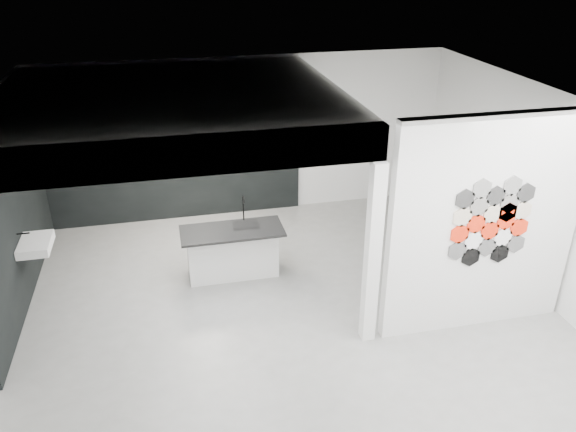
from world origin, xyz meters
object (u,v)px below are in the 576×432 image
Objects in this scene: glass_vase at (258,140)px; bottle_dark at (175,146)px; stockpot at (109,149)px; glass_bowl at (258,141)px; utensil_cup at (117,151)px; kitchen_island at (233,251)px; wall_basin at (36,245)px; partition_panel at (484,227)px; kettle at (227,142)px.

bottle_dark is at bearing 180.00° from glass_vase.
stockpot is 1.44× the size of glass_bowl.
kitchen_island is at bearing -51.71° from utensil_cup.
wall_basin is at bearing -116.50° from utensil_cup.
partition_panel is 5.78m from wall_basin.
bottle_dark is (-0.88, 0.00, 0.00)m from kettle.
kitchen_island is 9.96× the size of glass_bowl.
glass_vase reaches higher than glass_bowl.
utensil_cup is (-2.36, 0.00, -0.01)m from glass_vase.
bottle_dark is 1.30× the size of utensil_cup.
kettle is at bearing 0.00° from stockpot.
kettle is at bearing 180.00° from glass_vase.
stockpot is (-1.73, 2.02, 1.01)m from kitchen_island.
bottle_dark is at bearing 156.15° from kettle.
glass_bowl is 1.15× the size of glass_vase.
partition_panel is 20.37× the size of bottle_dark.
kettle reaches higher than kitchen_island.
kitchen_island is 2.38m from glass_vase.
bottle_dark is (-3.49, 3.87, -0.01)m from partition_panel.
utensil_cup reaches higher than wall_basin.
glass_vase is (0.00, 0.00, 0.01)m from glass_bowl.
bottle_dark reaches higher than utensil_cup.
glass_vase is at bearing 118.23° from partition_panel.
glass_bowl is at bearing 118.23° from partition_panel.
wall_basin is at bearing -133.65° from bottle_dark.
kettle is at bearing 180.00° from glass_bowl.
partition_panel is 17.66× the size of kettle.
partition_panel is 5.98m from stockpot.
utensil_cup is (0.13, 0.00, -0.03)m from stockpot.
kettle is 1.23× the size of glass_vase.
partition_panel is 1.90× the size of kitchen_island.
bottle_dark reaches higher than kitchen_island.
partition_panel reaches higher than wall_basin.
glass_vase is (-2.08, 3.87, -0.02)m from partition_panel.
glass_bowl is at bearing 0.00° from bottle_dark.
partition_panel is 4.67× the size of wall_basin.
partition_panel is at bearing -40.23° from stockpot.
glass_vase is at bearing 0.00° from glass_bowl.
kettle is 0.88m from bottle_dark.
kitchen_island is 6.94× the size of stockpot.
stockpot is at bearing 156.15° from kettle.
glass_vase is at bearing 0.00° from bottle_dark.
kettle reaches higher than glass_vase.
utensil_cup is (-4.44, 3.87, -0.03)m from partition_panel.
utensil_cup is at bearing 0.00° from stockpot.
partition_panel is 4.67m from kettle.
partition_panel is 5.21m from bottle_dark.
kettle reaches higher than utensil_cup.
kettle is (-2.62, 3.87, -0.01)m from partition_panel.
wall_basin is 2.67m from kitchen_island.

